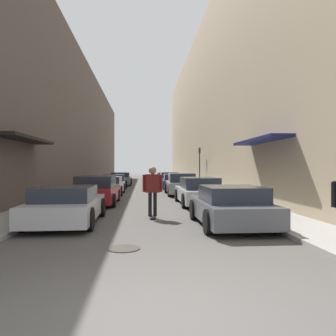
{
  "coord_description": "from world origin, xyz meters",
  "views": [
    {
      "loc": [
        -0.13,
        -3.79,
        1.75
      ],
      "look_at": [
        0.94,
        10.16,
        1.73
      ],
      "focal_mm": 35.0,
      "sensor_mm": 36.0,
      "label": 1
    }
  ],
  "objects_px": {
    "parked_car_left_1": "(97,191)",
    "parked_car_left_4": "(121,179)",
    "parked_car_right_1": "(199,191)",
    "parked_car_right_4": "(169,179)",
    "skateboarder": "(153,186)",
    "parked_car_right_2": "(181,184)",
    "parked_car_right_5": "(164,178)",
    "parked_car_left_2": "(109,186)",
    "traffic_light": "(200,162)",
    "parked_car_right_0": "(231,206)",
    "parked_car_left_0": "(67,205)",
    "parked_car_left_3": "(114,182)",
    "manhole_cover": "(124,248)",
    "parked_car_right_3": "(174,182)"
  },
  "relations": [
    {
      "from": "parked_car_left_3",
      "to": "parked_car_right_4",
      "type": "distance_m",
      "value": 7.41
    },
    {
      "from": "skateboarder",
      "to": "parked_car_left_4",
      "type": "bearing_deg",
      "value": 96.76
    },
    {
      "from": "parked_car_right_1",
      "to": "parked_car_right_5",
      "type": "relative_size",
      "value": 0.98
    },
    {
      "from": "parked_car_left_4",
      "to": "parked_car_right_0",
      "type": "bearing_deg",
      "value": -78.14
    },
    {
      "from": "parked_car_right_4",
      "to": "traffic_light",
      "type": "xyz_separation_m",
      "value": [
        2.35,
        -4.42,
        1.59
      ]
    },
    {
      "from": "parked_car_right_2",
      "to": "parked_car_left_1",
      "type": "bearing_deg",
      "value": -132.31
    },
    {
      "from": "traffic_light",
      "to": "parked_car_right_5",
      "type": "bearing_deg",
      "value": 104.11
    },
    {
      "from": "parked_car_right_0",
      "to": "parked_car_right_3",
      "type": "xyz_separation_m",
      "value": [
        -0.11,
        17.09,
        0.01
      ]
    },
    {
      "from": "parked_car_left_3",
      "to": "traffic_light",
      "type": "xyz_separation_m",
      "value": [
        7.26,
        1.13,
        1.61
      ]
    },
    {
      "from": "parked_car_left_2",
      "to": "parked_car_right_1",
      "type": "xyz_separation_m",
      "value": [
        4.83,
        -6.02,
        0.04
      ]
    },
    {
      "from": "parked_car_left_4",
      "to": "skateboarder",
      "type": "distance_m",
      "value": 21.32
    },
    {
      "from": "parked_car_left_2",
      "to": "parked_car_left_4",
      "type": "height_order",
      "value": "parked_car_left_4"
    },
    {
      "from": "parked_car_right_5",
      "to": "manhole_cover",
      "type": "xyz_separation_m",
      "value": [
        -2.88,
        -30.77,
        -0.57
      ]
    },
    {
      "from": "parked_car_left_1",
      "to": "traffic_light",
      "type": "distance_m",
      "value": 14.33
    },
    {
      "from": "parked_car_right_4",
      "to": "skateboarder",
      "type": "distance_m",
      "value": 21.41
    },
    {
      "from": "parked_car_right_2",
      "to": "parked_car_right_5",
      "type": "distance_m",
      "value": 16.98
    },
    {
      "from": "parked_car_left_2",
      "to": "skateboarder",
      "type": "relative_size",
      "value": 2.6
    },
    {
      "from": "parked_car_left_2",
      "to": "parked_car_left_3",
      "type": "height_order",
      "value": "parked_car_left_3"
    },
    {
      "from": "parked_car_left_1",
      "to": "parked_car_left_4",
      "type": "relative_size",
      "value": 0.92
    },
    {
      "from": "parked_car_right_2",
      "to": "traffic_light",
      "type": "relative_size",
      "value": 1.35
    },
    {
      "from": "parked_car_right_2",
      "to": "parked_car_right_4",
      "type": "height_order",
      "value": "parked_car_right_2"
    },
    {
      "from": "parked_car_right_5",
      "to": "skateboarder",
      "type": "height_order",
      "value": "skateboarder"
    },
    {
      "from": "parked_car_left_4",
      "to": "parked_car_right_3",
      "type": "bearing_deg",
      "value": -50.72
    },
    {
      "from": "parked_car_left_0",
      "to": "parked_car_right_2",
      "type": "relative_size",
      "value": 0.97
    },
    {
      "from": "parked_car_right_2",
      "to": "parked_car_right_4",
      "type": "bearing_deg",
      "value": 89.37
    },
    {
      "from": "parked_car_right_0",
      "to": "parked_car_right_3",
      "type": "bearing_deg",
      "value": 90.36
    },
    {
      "from": "parked_car_right_3",
      "to": "parked_car_right_1",
      "type": "bearing_deg",
      "value": -89.4
    },
    {
      "from": "parked_car_left_0",
      "to": "parked_car_left_2",
      "type": "distance_m",
      "value": 10.91
    },
    {
      "from": "parked_car_left_1",
      "to": "parked_car_right_1",
      "type": "height_order",
      "value": "parked_car_left_1"
    },
    {
      "from": "traffic_light",
      "to": "parked_car_right_0",
      "type": "bearing_deg",
      "value": -97.1
    },
    {
      "from": "parked_car_left_2",
      "to": "parked_car_right_2",
      "type": "height_order",
      "value": "parked_car_right_2"
    },
    {
      "from": "traffic_light",
      "to": "parked_car_left_0",
      "type": "bearing_deg",
      "value": -112.39
    },
    {
      "from": "parked_car_right_3",
      "to": "parked_car_left_3",
      "type": "bearing_deg",
      "value": 176.41
    },
    {
      "from": "parked_car_right_2",
      "to": "parked_car_left_3",
      "type": "bearing_deg",
      "value": 128.01
    },
    {
      "from": "parked_car_left_2",
      "to": "parked_car_right_1",
      "type": "bearing_deg",
      "value": -51.28
    },
    {
      "from": "parked_car_right_1",
      "to": "parked_car_left_1",
      "type": "bearing_deg",
      "value": 174.6
    },
    {
      "from": "parked_car_left_3",
      "to": "parked_car_left_4",
      "type": "xyz_separation_m",
      "value": [
        0.17,
        5.42,
        0.04
      ]
    },
    {
      "from": "parked_car_left_0",
      "to": "parked_car_left_1",
      "type": "relative_size",
      "value": 1.01
    },
    {
      "from": "parked_car_right_5",
      "to": "parked_car_left_0",
      "type": "bearing_deg",
      "value": -100.01
    },
    {
      "from": "skateboarder",
      "to": "manhole_cover",
      "type": "distance_m",
      "value": 4.37
    },
    {
      "from": "parked_car_left_1",
      "to": "parked_car_right_5",
      "type": "bearing_deg",
      "value": 78.06
    },
    {
      "from": "parked_car_left_2",
      "to": "parked_car_left_1",
      "type": "bearing_deg",
      "value": -89.95
    },
    {
      "from": "parked_car_right_4",
      "to": "parked_car_left_4",
      "type": "bearing_deg",
      "value": -178.54
    },
    {
      "from": "manhole_cover",
      "to": "parked_car_right_5",
      "type": "bearing_deg",
      "value": 84.65
    },
    {
      "from": "parked_car_right_1",
      "to": "parked_car_right_5",
      "type": "distance_m",
      "value": 22.53
    },
    {
      "from": "parked_car_left_4",
      "to": "parked_car_right_5",
      "type": "bearing_deg",
      "value": 49.43
    },
    {
      "from": "parked_car_left_3",
      "to": "parked_car_left_4",
      "type": "distance_m",
      "value": 5.43
    },
    {
      "from": "parked_car_left_3",
      "to": "parked_car_right_3",
      "type": "bearing_deg",
      "value": -3.59
    },
    {
      "from": "parked_car_right_2",
      "to": "parked_car_right_5",
      "type": "height_order",
      "value": "parked_car_right_2"
    },
    {
      "from": "parked_car_right_0",
      "to": "traffic_light",
      "type": "height_order",
      "value": "traffic_light"
    }
  ]
}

